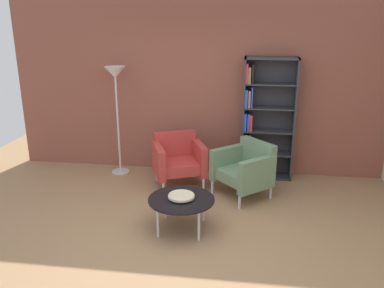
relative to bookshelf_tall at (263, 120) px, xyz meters
name	(u,v)px	position (x,y,z in m)	size (l,w,h in m)	color
ground_plane	(186,247)	(-0.88, -2.25, -0.93)	(8.32, 8.32, 0.00)	#9E7751
brick_back_panel	(209,84)	(-0.88, 0.21, 0.52)	(6.40, 0.12, 2.90)	brown
bookshelf_tall	(263,120)	(0.00, 0.00, 0.00)	(0.80, 0.30, 1.90)	#333338
coffee_table_low	(181,201)	(-0.99, -1.85, -0.56)	(0.80, 0.80, 0.40)	black
decorative_bowl	(181,196)	(-0.99, -1.85, -0.49)	(0.32, 0.32, 0.05)	beige
armchair_corner_red	(178,159)	(-1.26, -0.51, -0.51)	(0.90, 0.87, 0.78)	#B73833
armchair_by_bookshelf	(245,168)	(-0.25, -0.77, -0.51)	(0.95, 0.95, 0.78)	slate
floor_lamp_torchiere	(116,85)	(-2.29, -0.16, 0.52)	(0.32, 0.32, 1.74)	silver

